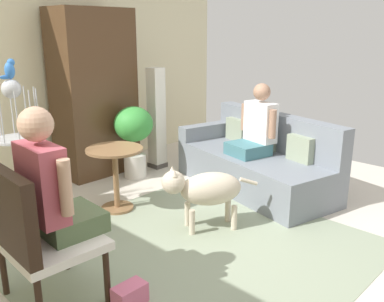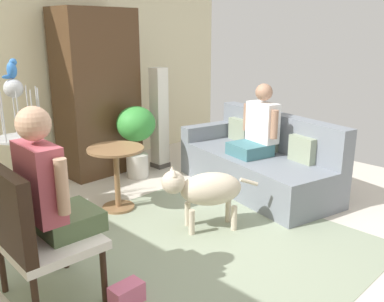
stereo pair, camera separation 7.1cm
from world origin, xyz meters
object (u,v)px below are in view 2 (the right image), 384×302
(parrot, at_px, (12,69))
(column_lamp, at_px, (159,119))
(person_on_couch, at_px, (258,128))
(potted_plant, at_px, (136,132))
(couch, at_px, (258,163))
(round_end_table, at_px, (117,168))
(dog, at_px, (205,189))
(handbag, at_px, (127,294))
(bird_cage_stand, at_px, (20,141))
(person_on_armchair, at_px, (48,186))
(armoire_cabinet, at_px, (97,93))
(armchair, at_px, (28,227))

(parrot, relative_size, column_lamp, 0.14)
(person_on_couch, xyz_separation_m, potted_plant, (-0.72, 1.32, -0.15))
(couch, relative_size, parrot, 11.42)
(round_end_table, distance_m, dog, 1.01)
(person_on_couch, xyz_separation_m, column_lamp, (-0.25, 1.43, -0.07))
(column_lamp, bearing_deg, handbag, -135.37)
(couch, height_order, person_on_couch, person_on_couch)
(dog, relative_size, handbag, 3.53)
(column_lamp, bearing_deg, round_end_table, -148.67)
(parrot, bearing_deg, dog, -55.97)
(person_on_couch, relative_size, potted_plant, 0.89)
(dog, distance_m, potted_plant, 1.68)
(person_on_couch, xyz_separation_m, handbag, (-2.39, -0.68, -0.66))
(bird_cage_stand, bearing_deg, couch, -28.29)
(person_on_armchair, distance_m, potted_plant, 2.52)
(armoire_cabinet, bearing_deg, bird_cage_stand, -154.78)
(person_on_armchair, bearing_deg, column_lamp, 34.83)
(dog, height_order, handbag, dog)
(column_lamp, distance_m, armoire_cabinet, 0.87)
(dog, height_order, bird_cage_stand, bird_cage_stand)
(bird_cage_stand, xyz_separation_m, armoire_cabinet, (1.30, 0.61, 0.27))
(armchair, relative_size, potted_plant, 1.11)
(parrot, bearing_deg, handbag, -95.49)
(handbag, bearing_deg, armoire_cabinet, 59.76)
(round_end_table, height_order, handbag, round_end_table)
(person_on_armchair, xyz_separation_m, potted_plant, (1.95, 1.58, -0.23))
(couch, xyz_separation_m, bird_cage_stand, (-2.27, 1.22, 0.46))
(round_end_table, distance_m, potted_plant, 1.01)
(armchair, relative_size, person_on_armchair, 1.13)
(couch, height_order, handbag, couch)
(bird_cage_stand, height_order, column_lamp, bird_cage_stand)
(dog, bearing_deg, person_on_couch, 13.55)
(armchair, bearing_deg, person_on_couch, 4.97)
(parrot, relative_size, potted_plant, 0.20)
(person_on_armchair, xyz_separation_m, round_end_table, (1.18, 0.93, -0.38))
(armchair, relative_size, column_lamp, 0.75)
(bird_cage_stand, height_order, parrot, parrot)
(armchair, bearing_deg, round_end_table, 34.47)
(parrot, bearing_deg, bird_cage_stand, 180.00)
(parrot, relative_size, handbag, 0.82)
(bird_cage_stand, bearing_deg, armoire_cabinet, 25.22)
(armoire_cabinet, bearing_deg, armchair, -132.44)
(couch, distance_m, armoire_cabinet, 2.20)
(person_on_armchair, height_order, dog, person_on_armchair)
(couch, relative_size, round_end_table, 3.20)
(round_end_table, bearing_deg, handbag, -123.61)
(round_end_table, bearing_deg, bird_cage_stand, 142.28)
(couch, xyz_separation_m, person_on_couch, (-0.06, -0.02, 0.43))
(person_on_armchair, relative_size, round_end_table, 1.34)
(handbag, bearing_deg, round_end_table, 56.39)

